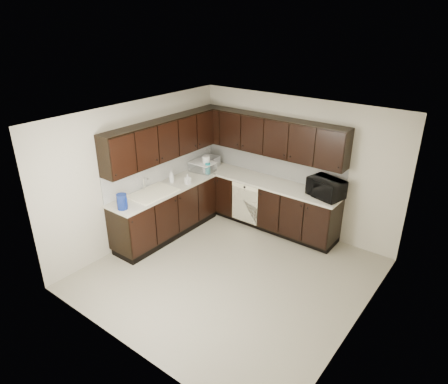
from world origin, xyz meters
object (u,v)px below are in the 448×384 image
at_px(microwave, 326,188).
at_px(toaster_oven, 210,161).
at_px(blue_pitcher, 122,202).
at_px(storage_bin, 203,167).
at_px(sink, 152,197).

bearing_deg(microwave, toaster_oven, -164.29).
bearing_deg(toaster_oven, blue_pitcher, -94.84).
height_order(storage_bin, blue_pitcher, blue_pitcher).
bearing_deg(sink, blue_pitcher, -85.73).
height_order(microwave, storage_bin, microwave).
bearing_deg(blue_pitcher, toaster_oven, 114.09).
distance_m(microwave, toaster_oven, 2.50).
xyz_separation_m(sink, toaster_oven, (-0.07, 1.68, 0.17)).
xyz_separation_m(toaster_oven, storage_bin, (0.06, -0.31, -0.02)).
bearing_deg(toaster_oven, sink, -95.40).
relative_size(microwave, blue_pitcher, 2.31).
height_order(sink, toaster_oven, sink).
bearing_deg(storage_bin, sink, -89.78).
distance_m(storage_bin, blue_pitcher, 2.05).
bearing_deg(toaster_oven, storage_bin, -86.28).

